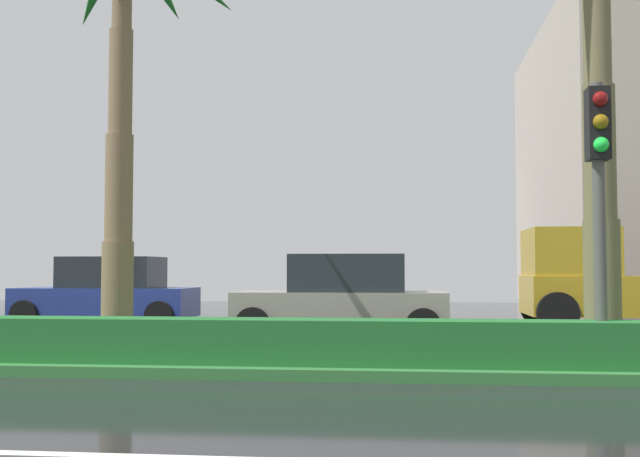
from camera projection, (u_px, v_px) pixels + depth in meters
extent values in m
cube|color=black|center=(157.00, 357.00, 13.08)|extent=(90.00, 42.00, 0.10)
cube|color=#2D6B33|center=(137.00, 356.00, 12.10)|extent=(85.50, 4.00, 0.15)
cube|color=#1E6028|center=(102.00, 339.00, 10.73)|extent=(76.50, 0.70, 0.60)
cylinder|color=brown|center=(117.00, 296.00, 12.24)|extent=(0.49, 0.49, 1.70)
cylinder|color=brown|center=(119.00, 188.00, 12.35)|extent=(0.44, 0.44, 1.70)
cylinder|color=brown|center=(121.00, 82.00, 12.45)|extent=(0.38, 0.38, 1.70)
cylinder|color=brown|center=(602.00, 288.00, 11.44)|extent=(0.53, 0.53, 2.00)
cylinder|color=brown|center=(600.00, 152.00, 11.52)|extent=(0.47, 0.47, 2.00)
cylinder|color=brown|center=(597.00, 19.00, 11.60)|extent=(0.40, 0.40, 2.00)
cylinder|color=#4C4C47|center=(599.00, 224.00, 10.21)|extent=(0.16, 0.16, 3.73)
cube|color=black|center=(598.00, 124.00, 10.28)|extent=(0.28, 0.32, 0.96)
sphere|color=maroon|center=(600.00, 99.00, 10.12)|extent=(0.20, 0.20, 0.20)
sphere|color=#7F600F|center=(601.00, 122.00, 10.11)|extent=(0.20, 0.20, 0.20)
sphere|color=#1EEA3F|center=(601.00, 145.00, 10.09)|extent=(0.20, 0.20, 0.20)
cube|color=navy|center=(106.00, 302.00, 19.17)|extent=(4.30, 1.76, 0.72)
cube|color=#1E2328|center=(112.00, 272.00, 19.19)|extent=(2.30, 1.58, 0.76)
cylinder|color=black|center=(24.00, 315.00, 18.44)|extent=(0.68, 0.22, 0.68)
cylinder|color=black|center=(58.00, 311.00, 20.23)|extent=(0.68, 0.22, 0.68)
cylinder|color=black|center=(159.00, 316.00, 18.08)|extent=(0.68, 0.22, 0.68)
cylinder|color=black|center=(182.00, 311.00, 19.86)|extent=(0.68, 0.22, 0.68)
cube|color=gray|center=(341.00, 309.00, 15.89)|extent=(4.30, 1.76, 0.72)
cube|color=#1E2328|center=(348.00, 273.00, 15.91)|extent=(2.30, 1.58, 0.76)
cylinder|color=black|center=(253.00, 324.00, 15.16)|extent=(0.68, 0.22, 0.68)
cylinder|color=black|center=(269.00, 319.00, 16.95)|extent=(0.68, 0.22, 0.68)
cylinder|color=black|center=(423.00, 326.00, 14.80)|extent=(0.68, 0.22, 0.68)
cylinder|color=black|center=(422.00, 320.00, 16.58)|extent=(0.68, 0.22, 0.68)
cube|color=#B28C1E|center=(569.00, 252.00, 18.18)|extent=(1.90, 2.21, 1.10)
cylinder|color=black|center=(558.00, 313.00, 17.00)|extent=(0.92, 0.30, 0.92)
cylinder|color=black|center=(539.00, 308.00, 19.33)|extent=(0.92, 0.30, 0.92)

